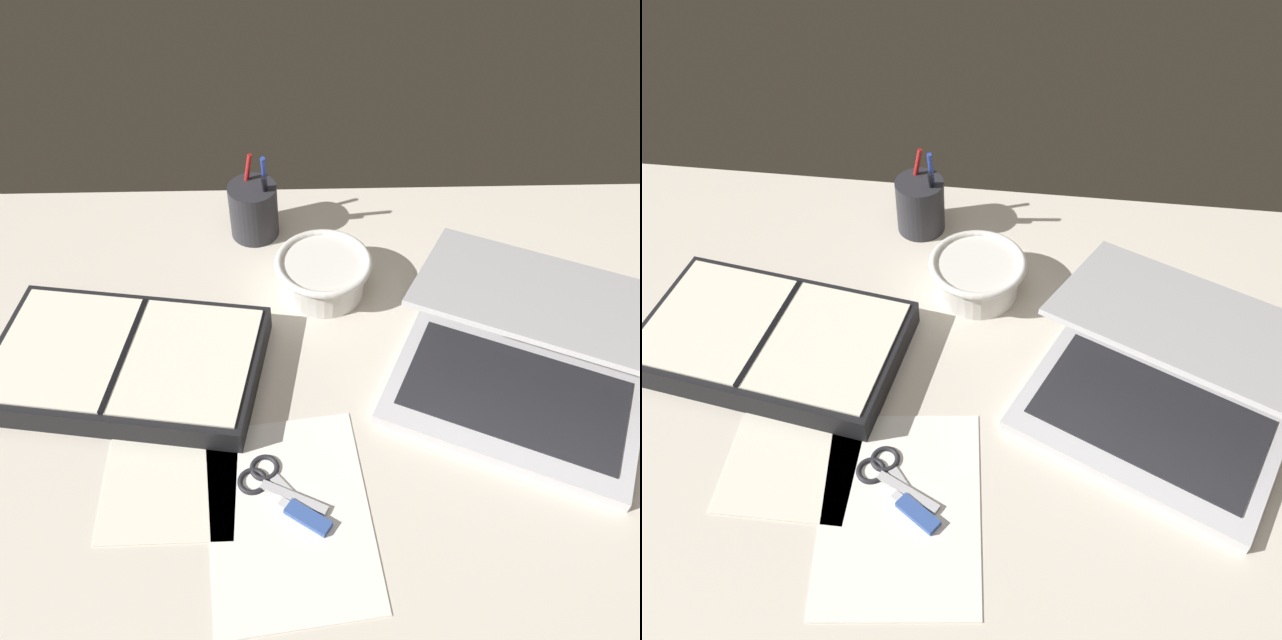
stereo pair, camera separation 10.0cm
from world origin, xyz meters
TOP-DOWN VIEW (x-y plane):
  - desk_top at (0.00, 0.00)cm, footprint 140.00×100.00cm
  - laptop at (31.81, 3.88)cm, footprint 43.54×42.12cm
  - bowl at (4.73, 23.73)cm, footprint 15.23×15.23cm
  - pen_cup at (-6.58, 38.11)cm, footprint 8.20×8.20cm
  - planner at (-23.62, 7.64)cm, footprint 40.56×28.18cm
  - scissors at (-3.49, -10.52)cm, footprint 11.53×10.23cm
  - paper_sheet_front at (-0.52, -15.34)cm, footprint 22.99×29.91cm
  - paper_sheet_beside_planner at (-15.85, -7.10)cm, footprint 17.21×23.50cm
  - usb_drive at (1.53, -15.87)cm, footprint 6.86×5.37cm

SIDE VIEW (x-z plane):
  - desk_top at x=0.00cm, z-range 0.00..2.00cm
  - paper_sheet_front at x=-0.52cm, z-range 2.00..2.16cm
  - paper_sheet_beside_planner at x=-15.85cm, z-range 2.00..2.16cm
  - scissors at x=-3.49cm, z-range 1.94..2.74cm
  - usb_drive at x=1.53cm, z-range 2.00..3.00cm
  - planner at x=-23.62cm, z-range 1.91..6.56cm
  - bowl at x=4.73cm, z-range 2.35..8.90cm
  - pen_cup at x=-6.58cm, z-range -1.45..15.34cm
  - laptop at x=31.81cm, z-range -0.69..14.91cm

